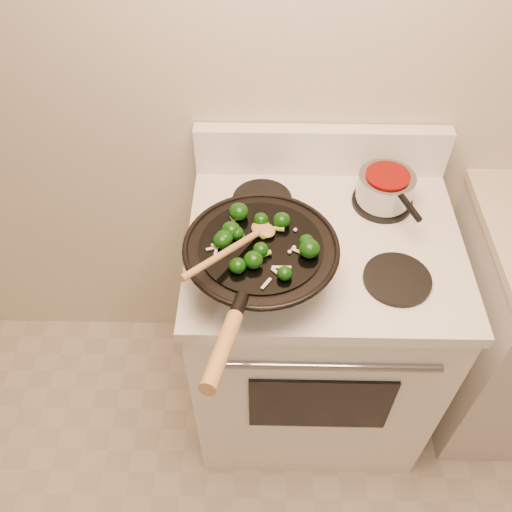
{
  "coord_description": "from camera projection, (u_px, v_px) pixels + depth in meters",
  "views": [
    {
      "loc": [
        -0.19,
        0.11,
        2.04
      ],
      "look_at": [
        -0.21,
        1.01,
        1.03
      ],
      "focal_mm": 38.0,
      "sensor_mm": 36.0,
      "label": 1
    }
  ],
  "objects": [
    {
      "name": "wok",
      "position": [
        261.0,
        260.0,
        1.37
      ],
      "size": [
        0.39,
        0.65,
        0.23
      ],
      "color": "black",
      "rests_on": "stove"
    },
    {
      "name": "stirfry",
      "position": [
        257.0,
        239.0,
        1.33
      ],
      "size": [
        0.28,
        0.26,
        0.05
      ],
      "color": "black",
      "rests_on": "wok"
    },
    {
      "name": "wooden_spoon",
      "position": [
        242.0,
        242.0,
        1.31
      ],
      "size": [
        0.23,
        0.26,
        0.08
      ],
      "color": "#A87842",
      "rests_on": "wok"
    },
    {
      "name": "stove",
      "position": [
        312.0,
        327.0,
        1.87
      ],
      "size": [
        0.78,
        0.67,
        1.08
      ],
      "color": "white",
      "rests_on": "ground"
    },
    {
      "name": "saucepan",
      "position": [
        385.0,
        188.0,
        1.58
      ],
      "size": [
        0.16,
        0.26,
        0.1
      ],
      "color": "gray",
      "rests_on": "stove"
    }
  ]
}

